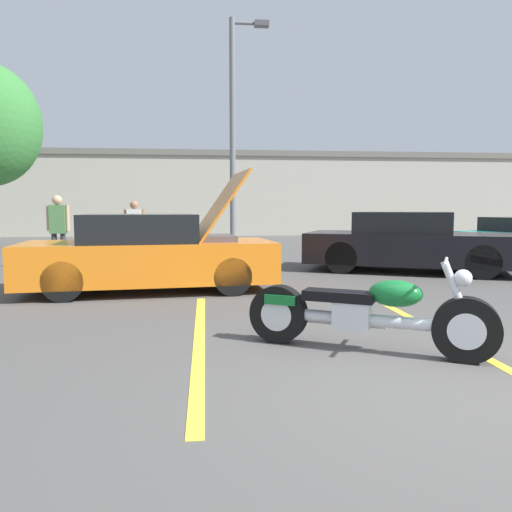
{
  "coord_description": "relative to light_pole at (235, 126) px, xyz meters",
  "views": [
    {
      "loc": [
        -2.0,
        -3.55,
        1.41
      ],
      "look_at": [
        -1.35,
        2.8,
        0.8
      ],
      "focal_mm": 35.0,
      "sensor_mm": 36.0,
      "label": 1
    }
  ],
  "objects": [
    {
      "name": "show_car_hood_open",
      "position": [
        -1.89,
        -7.02,
        -3.32
      ],
      "size": [
        4.35,
        2.21,
        2.06
      ],
      "rotation": [
        0.0,
        0.0,
        0.11
      ],
      "color": "orange",
      "rests_on": "ground"
    },
    {
      "name": "spectator_by_show_car",
      "position": [
        -4.35,
        -3.67,
        -2.93
      ],
      "size": [
        0.52,
        0.23,
        1.72
      ],
      "color": "#333338",
      "rests_on": "ground"
    },
    {
      "name": "parking_stripe_middle",
      "position": [
        1.68,
        -10.31,
        -3.95
      ],
      "size": [
        0.12,
        4.83,
        0.01
      ],
      "primitive_type": "cube",
      "color": "yellow",
      "rests_on": "ground"
    },
    {
      "name": "parking_stripe_foreground",
      "position": [
        -1.03,
        -10.31,
        -3.95
      ],
      "size": [
        0.12,
        4.83,
        0.01
      ],
      "primitive_type": "cube",
      "color": "yellow",
      "rests_on": "ground"
    },
    {
      "name": "motorcycle",
      "position": [
        0.61,
        -10.96,
        -3.58
      ],
      "size": [
        2.22,
        1.3,
        0.94
      ],
      "rotation": [
        0.0,
        0.0,
        -0.49
      ],
      "color": "black",
      "rests_on": "ground"
    },
    {
      "name": "light_pole",
      "position": [
        0.0,
        0.0,
        0.0
      ],
      "size": [
        1.21,
        0.28,
        7.15
      ],
      "color": "slate",
      "rests_on": "ground"
    },
    {
      "name": "far_building",
      "position": [
        1.05,
        12.22,
        -1.62
      ],
      "size": [
        32.0,
        4.2,
        4.4
      ],
      "color": "#B2AD9E",
      "rests_on": "ground"
    },
    {
      "name": "spectator_midground",
      "position": [
        -2.72,
        -2.83,
        -3.01
      ],
      "size": [
        0.52,
        0.21,
        1.6
      ],
      "color": "gray",
      "rests_on": "ground"
    },
    {
      "name": "parked_car_left_row",
      "position": [
        3.59,
        -4.94,
        -3.32
      ],
      "size": [
        4.92,
        3.64,
        1.33
      ],
      "rotation": [
        0.0,
        0.0,
        -0.43
      ],
      "color": "black",
      "rests_on": "ground"
    },
    {
      "name": "ground_plane",
      "position": [
        1.05,
        -12.11,
        -3.95
      ],
      "size": [
        80.0,
        80.0,
        0.0
      ],
      "primitive_type": "plane",
      "color": "#514F4C"
    }
  ]
}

